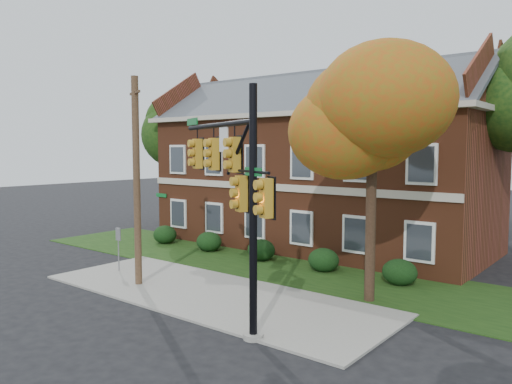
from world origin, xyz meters
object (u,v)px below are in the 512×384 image
Objects in this scene: hedge_far_right at (400,272)px; hedge_center at (261,250)px; sign_post at (118,242)px; hedge_far_left at (165,235)px; tree_near_right at (377,112)px; hedge_right at (324,260)px; tree_left_rear at (184,130)px; traffic_signal at (234,180)px; hedge_left at (209,242)px; apartment_building at (319,157)px; utility_pole at (137,181)px; tree_far_rear at (400,97)px.

hedge_center is at bearing 180.00° from hedge_far_right.
hedge_center is 0.71× the size of sign_post.
hedge_center is (7.00, 0.00, 0.00)m from hedge_far_left.
tree_near_right is 4.36× the size of sign_post.
tree_left_rear reaches higher than hedge_right.
traffic_signal is (14.55, -11.65, -2.21)m from tree_left_rear.
hedge_far_right is (10.50, 0.00, 0.00)m from hedge_left.
hedge_left is at bearing 180.00° from hedge_far_right.
hedge_far_right is (7.00, -5.25, -4.46)m from apartment_building.
traffic_signal is 0.88× the size of utility_pole.
tree_left_rear is 14.40m from tree_far_rear.
hedge_left is 0.16× the size of tree_left_rear.
traffic_signal is at bearing -117.20° from tree_near_right.
hedge_far_right is at bearing -66.63° from tree_far_rear.
sign_post is (-2.42, 0.82, -2.83)m from utility_pole.
tree_near_right is at bearing 87.32° from traffic_signal.
hedge_right is 1.00× the size of hedge_far_right.
hedge_far_left is 1.00× the size of hedge_right.
traffic_signal reaches higher than hedge_center.
traffic_signal is at bearing -32.42° from hedge_far_left.
hedge_far_right is at bearing 0.00° from hedge_left.
apartment_building is 2.29× the size of utility_pole.
tree_far_rear is (8.34, 13.09, 8.32)m from hedge_far_left.
hedge_far_right is 0.12× the size of tree_far_rear.
hedge_far_left is at bearing 155.61° from utility_pole.
utility_pole is (-4.58, -6.52, 3.64)m from hedge_right.
traffic_signal reaches higher than hedge_left.
tree_near_right is 9.43m from utility_pole.
sign_post is at bearing -165.04° from tree_near_right.
tree_near_right is at bearing -11.27° from hedge_far_left.
tree_near_right reaches higher than hedge_right.
apartment_building is at bearing 6.54° from tree_left_rear.
hedge_center is 6.74m from sign_post.
hedge_far_left and hedge_far_right have the same top height.
utility_pole reaches higher than hedge_far_left.
hedge_far_left is 0.71× the size of sign_post.
tree_left_rear reaches higher than utility_pole.
tree_left_rear reaches higher than hedge_left.
utility_pole is (-8.30, -3.69, -2.50)m from tree_near_right.
hedge_right is (3.50, 0.00, 0.00)m from hedge_center.
hedge_far_left is at bearing -143.11° from apartment_building.
hedge_far_right is (3.50, 0.00, 0.00)m from hedge_right.
sign_post is at bearing -107.72° from apartment_building.
tree_near_right reaches higher than traffic_signal.
tree_left_rear reaches higher than sign_post.
hedge_center is at bearing -90.00° from apartment_building.
traffic_signal is at bearing -38.67° from tree_left_rear.
hedge_left is 16.25m from tree_far_rear.
tree_far_rear is at bearing 113.37° from hedge_far_right.
tree_far_rear is at bearing 38.97° from tree_left_rear.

